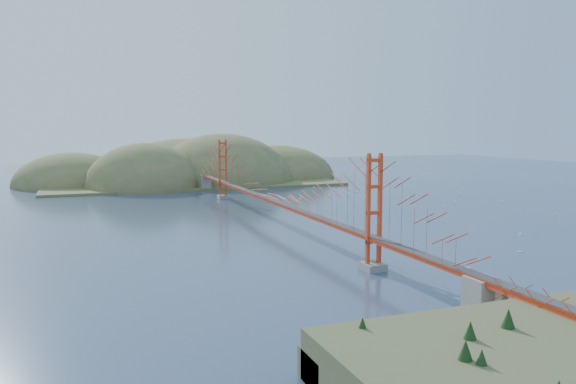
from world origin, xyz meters
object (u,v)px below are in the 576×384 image
object	(u,v)px
sailboat_0	(376,223)
sailboat_2	(520,234)
bridge	(273,176)
sailboat_1	(356,204)
fort	(503,320)

from	to	relation	value
sailboat_0	sailboat_2	world-z (taller)	sailboat_2
bridge	sailboat_1	distance (m)	25.38
fort	sailboat_1	xyz separation A→B (m)	(20.41, 60.80, -0.52)
sailboat_1	sailboat_2	xyz separation A→B (m)	(6.35, -34.09, -0.01)
bridge	sailboat_2	distance (m)	35.17
sailboat_0	sailboat_2	bearing A→B (deg)	-46.70
sailboat_0	sailboat_2	xyz separation A→B (m)	(13.51, -14.34, 0.00)
fort	sailboat_0	size ratio (longest dim) A/B	6.63
sailboat_0	sailboat_2	size ratio (longest dim) A/B	0.97
bridge	sailboat_0	size ratio (longest dim) A/B	169.24
bridge	fort	bearing A→B (deg)	-89.52
fort	sailboat_1	world-z (taller)	fort
bridge	sailboat_1	xyz separation A→B (m)	(20.81, 12.82, -6.86)
sailboat_1	sailboat_2	bearing A→B (deg)	-79.45
bridge	sailboat_1	world-z (taller)	bridge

